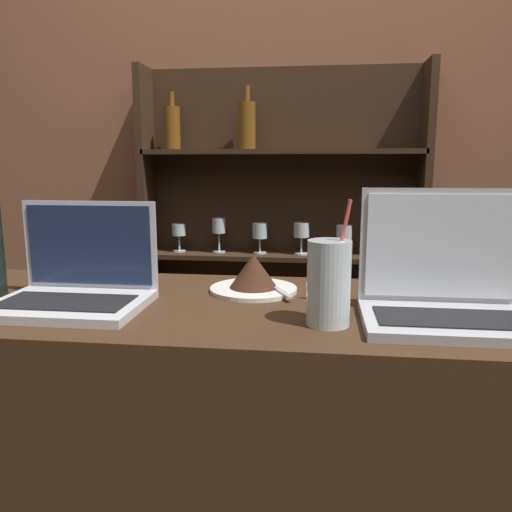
{
  "coord_description": "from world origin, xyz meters",
  "views": [
    {
      "loc": [
        0.15,
        -0.76,
        1.34
      ],
      "look_at": [
        0.02,
        0.3,
        1.15
      ],
      "focal_mm": 35.0,
      "sensor_mm": 36.0,
      "label": 1
    }
  ],
  "objects_px": {
    "cake_plate": "(254,276)",
    "water_glass": "(329,283)",
    "laptop_near": "(76,283)",
    "laptop_far": "(446,291)"
  },
  "relations": [
    {
      "from": "laptop_near",
      "to": "cake_plate",
      "type": "distance_m",
      "value": 0.39
    },
    {
      "from": "laptop_far",
      "to": "water_glass",
      "type": "xyz_separation_m",
      "value": [
        -0.22,
        -0.06,
        0.02
      ]
    },
    {
      "from": "laptop_far",
      "to": "cake_plate",
      "type": "distance_m",
      "value": 0.43
    },
    {
      "from": "laptop_far",
      "to": "water_glass",
      "type": "bearing_deg",
      "value": -166.03
    },
    {
      "from": "cake_plate",
      "to": "water_glass",
      "type": "bearing_deg",
      "value": -53.32
    },
    {
      "from": "laptop_near",
      "to": "water_glass",
      "type": "relative_size",
      "value": 1.32
    },
    {
      "from": "water_glass",
      "to": "laptop_far",
      "type": "bearing_deg",
      "value": 13.97
    },
    {
      "from": "cake_plate",
      "to": "laptop_far",
      "type": "bearing_deg",
      "value": -23.63
    },
    {
      "from": "laptop_near",
      "to": "laptop_far",
      "type": "bearing_deg",
      "value": -1.28
    },
    {
      "from": "laptop_far",
      "to": "water_glass",
      "type": "distance_m",
      "value": 0.23
    }
  ]
}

